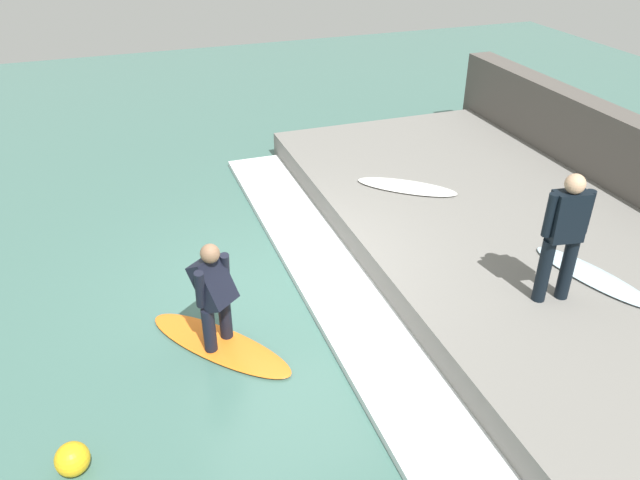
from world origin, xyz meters
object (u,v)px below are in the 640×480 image
at_px(surfer_waiting_near, 564,232).
at_px(marker_buoy, 72,459).
at_px(surfer_riding, 214,291).
at_px(surfboard_spare, 407,187).
at_px(surfboard_riding, 220,344).
at_px(surfboard_waiting_near, 592,276).

bearing_deg(surfer_waiting_near, marker_buoy, -176.57).
height_order(surfer_riding, surfboard_spare, surfer_riding).
distance_m(surfboard_spare, marker_buoy, 6.39).
bearing_deg(surfboard_spare, surfer_riding, -147.23).
bearing_deg(surfer_riding, marker_buoy, -141.12).
bearing_deg(surfboard_riding, surfboard_waiting_near, -10.02).
relative_size(surfboard_waiting_near, surfboard_spare, 1.10).
distance_m(surfer_waiting_near, surfboard_waiting_near, 1.20).
xyz_separation_m(surfer_waiting_near, marker_buoy, (-5.51, -0.33, -1.23)).
distance_m(surfboard_waiting_near, marker_buoy, 6.33).
xyz_separation_m(surfer_riding, marker_buoy, (-1.65, -1.33, -0.65)).
xyz_separation_m(surfer_waiting_near, surfboard_waiting_near, (0.79, 0.18, -0.89)).
bearing_deg(surfer_waiting_near, surfboard_waiting_near, 13.15).
bearing_deg(surfer_waiting_near, surfer_riding, 165.41).
distance_m(surfer_waiting_near, surfboard_spare, 3.44).
relative_size(surfboard_spare, marker_buoy, 4.87).
xyz_separation_m(surfboard_riding, surfer_riding, (0.00, 0.00, 0.78)).
height_order(surfboard_waiting_near, marker_buoy, surfboard_waiting_near).
relative_size(surfer_waiting_near, surfboard_waiting_near, 0.93).
bearing_deg(surfboard_riding, surfboard_spare, 32.77).
bearing_deg(surfboard_spare, surfer_waiting_near, -85.26).
height_order(surfer_riding, surfboard_waiting_near, surfer_riding).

